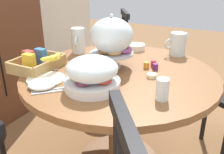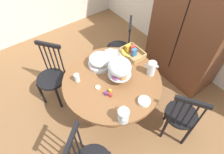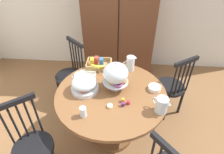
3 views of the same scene
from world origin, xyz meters
name	(u,v)px [view 1 (image 1 of 3)]	position (x,y,z in m)	size (l,w,h in m)	color
dining_table	(119,101)	(0.04, 0.09, 0.53)	(1.21, 1.21, 0.74)	brown
windsor_chair_by_cabinet	(111,64)	(0.82, 0.56, 0.45)	(0.46, 0.46, 0.97)	black
pastry_stand_with_dome	(112,38)	(0.09, 0.17, 0.94)	(0.28, 0.28, 0.34)	silver
fruit_platter_covered	(92,74)	(-0.25, 0.11, 0.83)	(0.30, 0.30, 0.18)	silver
orange_juice_pitcher	(78,42)	(0.25, 0.54, 0.83)	(0.18, 0.10, 0.19)	silver
milk_pitcher	(178,45)	(0.54, -0.14, 0.82)	(0.17, 0.15, 0.17)	silver
cereal_basket	(38,62)	(-0.16, 0.57, 0.78)	(0.32, 0.30, 0.12)	tan
china_plate_large	(46,79)	(-0.28, 0.40, 0.75)	(0.22, 0.22, 0.01)	white
china_plate_small	(42,84)	(-0.35, 0.36, 0.76)	(0.15, 0.15, 0.01)	white
cereal_bowl	(136,47)	(0.52, 0.17, 0.76)	(0.14, 0.14, 0.04)	white
drinking_glass	(162,89)	(-0.20, -0.26, 0.80)	(0.06, 0.06, 0.11)	silver
butter_dish	(152,76)	(0.05, -0.12, 0.75)	(0.06, 0.06, 0.02)	beige
jam_jar_strawberry	(154,63)	(0.23, -0.07, 0.76)	(0.04, 0.04, 0.04)	#B7282D
jam_jar_apricot	(146,65)	(0.18, -0.04, 0.76)	(0.04, 0.04, 0.04)	orange
jam_jar_grape	(155,67)	(0.18, -0.10, 0.76)	(0.04, 0.04, 0.04)	#5B2366
table_knife	(48,90)	(-0.37, 0.30, 0.74)	(0.17, 0.01, 0.01)	silver
dinner_fork	(48,92)	(-0.40, 0.28, 0.74)	(0.17, 0.01, 0.01)	silver
soup_spoon	(45,71)	(-0.18, 0.50, 0.74)	(0.17, 0.01, 0.01)	silver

